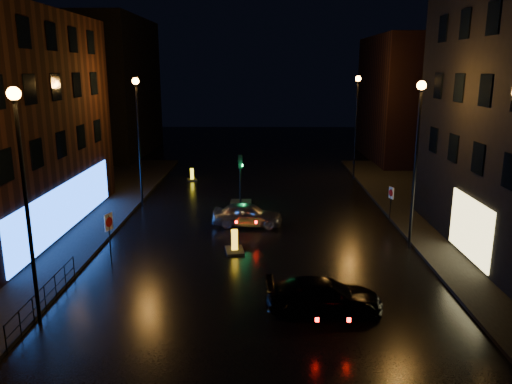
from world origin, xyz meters
TOP-DOWN VIEW (x-y plane):
  - ground at (0.00, 0.00)m, footprint 120.00×120.00m
  - pavement_left at (-14.00, 8.00)m, footprint 12.00×44.00m
  - pavement_right at (14.00, 8.00)m, footprint 12.00×44.00m
  - building_far_left at (-16.00, 35.00)m, footprint 8.00×16.00m
  - building_far_right at (15.00, 32.00)m, footprint 8.00×14.00m
  - street_lamp_lnear at (-7.80, -2.00)m, footprint 0.44×0.44m
  - street_lamp_lfar at (-7.80, 14.00)m, footprint 0.44×0.44m
  - street_lamp_rnear at (7.80, 6.00)m, footprint 0.44×0.44m
  - street_lamp_rfar at (7.80, 22.00)m, footprint 0.44×0.44m
  - traffic_signal at (-1.20, 14.00)m, footprint 1.40×2.40m
  - guard_railing at (-8.00, -1.00)m, footprint 0.05×6.04m
  - silver_hatchback at (-0.61, 9.52)m, footprint 4.14×1.93m
  - dark_sedan at (2.57, -1.01)m, footprint 4.40×1.88m
  - bollard_near at (-1.14, 5.28)m, footprint 1.08×1.44m
  - bollard_far at (-5.50, 21.68)m, footprint 1.00×1.27m
  - road_sign_left at (-6.88, 3.73)m, footprint 0.24×0.57m
  - road_sign_right at (7.90, 10.45)m, footprint 0.19×0.51m

SIDE VIEW (x-z plane):
  - ground at x=0.00m, z-range 0.00..0.00m
  - pavement_left at x=-14.00m, z-range 0.00..0.15m
  - pavement_right at x=14.00m, z-range 0.00..0.15m
  - bollard_far at x=-5.50m, z-range -0.28..0.71m
  - bollard_near at x=-1.14m, z-range -0.32..0.83m
  - traffic_signal at x=-1.20m, z-range -1.22..2.23m
  - dark_sedan at x=2.57m, z-range 0.00..1.27m
  - silver_hatchback at x=-0.61m, z-range 0.00..1.37m
  - guard_railing at x=-8.00m, z-range 0.24..1.24m
  - road_sign_right at x=7.90m, z-range 0.53..2.65m
  - road_sign_left at x=-6.88m, z-range 0.60..3.03m
  - street_lamp_lnear at x=-7.80m, z-range 1.38..9.75m
  - street_lamp_lfar at x=-7.80m, z-range 1.38..9.75m
  - street_lamp_rnear at x=7.80m, z-range 1.38..9.75m
  - street_lamp_rfar at x=7.80m, z-range 1.38..9.75m
  - building_far_right at x=15.00m, z-range 0.00..12.00m
  - building_far_left at x=-16.00m, z-range 0.00..14.00m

